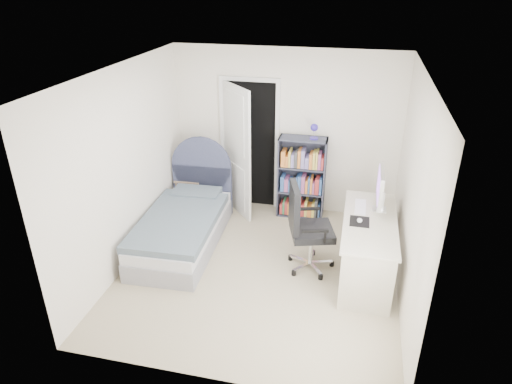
% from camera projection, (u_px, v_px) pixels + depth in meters
% --- Properties ---
extents(room_shell, '(3.50, 3.70, 2.60)m').
position_uv_depth(room_shell, '(260.00, 181.00, 5.30)').
color(room_shell, tan).
rests_on(room_shell, ground).
extents(door, '(0.92, 0.63, 2.06)m').
position_uv_depth(door, '(241.00, 148.00, 6.90)').
color(door, black).
rests_on(door, ground).
extents(bed, '(1.03, 2.05, 1.24)m').
position_uv_depth(bed, '(184.00, 224.00, 6.33)').
color(bed, gray).
rests_on(bed, ground).
extents(nightstand, '(0.40, 0.40, 0.60)m').
position_uv_depth(nightstand, '(190.00, 184.00, 7.26)').
color(nightstand, tan).
rests_on(nightstand, ground).
extents(floor_lamp, '(0.19, 0.19, 1.33)m').
position_uv_depth(floor_lamp, '(237.00, 174.00, 7.24)').
color(floor_lamp, silver).
rests_on(floor_lamp, ground).
extents(bookcase, '(0.71, 0.30, 1.50)m').
position_uv_depth(bookcase, '(302.00, 180.00, 6.90)').
color(bookcase, '#373A4B').
rests_on(bookcase, ground).
extents(desk, '(0.63, 1.58, 1.29)m').
position_uv_depth(desk, '(367.00, 245.00, 5.59)').
color(desk, beige).
rests_on(desk, ground).
extents(office_chair, '(0.64, 0.66, 1.16)m').
position_uv_depth(office_chair, '(305.00, 224.00, 5.62)').
color(office_chair, silver).
rests_on(office_chair, ground).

